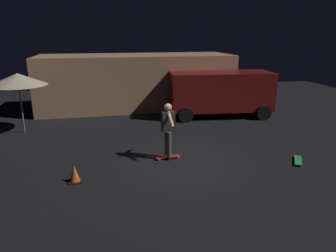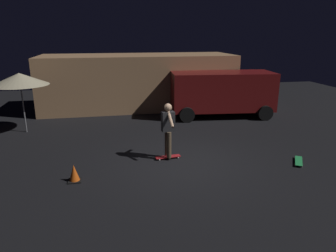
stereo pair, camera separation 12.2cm
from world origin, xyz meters
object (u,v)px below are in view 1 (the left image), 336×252
patio_umbrella (18,79)px  parked_van (220,91)px  skateboard_spare (298,160)px  skateboard_ridden (168,157)px  skater (168,126)px  traffic_cone (75,174)px

patio_umbrella → parked_van: bearing=6.4°
parked_van → skateboard_spare: size_ratio=6.22×
skateboard_ridden → skater: (0.00, 0.00, 0.98)m
skateboard_spare → traffic_cone: (-6.46, 0.04, 0.16)m
skateboard_spare → patio_umbrella: bearing=151.1°
parked_van → skater: size_ratio=2.86×
patio_umbrella → traffic_cone: patio_umbrella is taller
skater → traffic_cone: (-2.69, -1.03, -0.83)m
parked_van → skateboard_spare: 5.86m
skateboard_ridden → parked_van: bearing=53.6°
parked_van → skateboard_ridden: parked_van is taller
skateboard_spare → skater: (-3.77, 1.08, 0.98)m
patio_umbrella → skateboard_ridden: patio_umbrella is taller
skateboard_ridden → traffic_cone: 2.89m
parked_van → skater: 5.80m
skateboard_spare → skater: skater is taller
skateboard_ridden → traffic_cone: size_ratio=1.73×
skater → traffic_cone: skater is taller
patio_umbrella → skateboard_spare: 10.14m
patio_umbrella → traffic_cone: 5.58m
parked_van → skater: (-3.44, -4.66, -0.12)m
skater → patio_umbrella: bearing=143.0°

